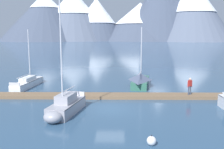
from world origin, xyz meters
name	(u,v)px	position (x,y,z in m)	size (l,w,h in m)	color
ground_plane	(110,109)	(0.00, 0.00, 0.00)	(700.00, 700.00, 0.00)	#2D4C6B
mountain_west_summit	(45,16)	(-68.88, 222.51, 22.67)	(85.39, 85.39, 44.36)	#424C60
mountain_central_massif	(73,14)	(-43.68, 228.97, 25.71)	(79.94, 79.94, 48.65)	slate
mountain_shoulder_ridge	(96,18)	(-21.21, 227.09, 21.54)	(58.36, 58.36, 40.09)	#424C60
mountain_east_summit	(140,21)	(20.53, 229.54, 19.21)	(82.45, 82.45, 35.88)	#424C60
mountain_rear_spur	(161,2)	(39.45, 224.10, 35.91)	(68.28, 68.28, 69.49)	#424C60
mountain_north_horn	(193,10)	(66.48, 214.90, 27.66)	(73.77, 73.77, 52.04)	slate
dock	(111,96)	(0.00, 4.00, 0.15)	(27.94, 2.39, 0.30)	brown
sailboat_nearest_berth	(29,82)	(-10.17, 9.24, 0.50)	(1.89, 7.53, 6.83)	white
sailboat_second_berth	(65,106)	(-3.48, -1.59, 0.64)	(2.50, 5.60, 8.81)	#93939E
sailboat_mid_dock_port	(141,79)	(3.41, 10.03, 0.76)	(2.88, 7.39, 7.10)	#336B56
person_on_dock	(190,85)	(7.79, 4.13, 1.26)	(0.52, 0.38, 1.69)	#384256
mooring_buoy_channel_marker	(151,141)	(2.63, -7.13, 0.27)	(0.54, 0.54, 0.62)	white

